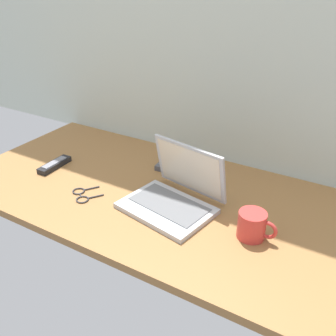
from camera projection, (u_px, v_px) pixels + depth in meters
desk at (159, 196)px, 1.42m from camera, size 1.60×0.76×0.03m
laptop at (175, 194)px, 1.32m from camera, size 0.35×0.32×0.21m
coffee_mug at (253, 225)px, 1.16m from camera, size 0.13×0.09×0.09m
remote_control_near at (167, 161)px, 1.62m from camera, size 0.06×0.16×0.02m
remote_control_far at (55, 165)px, 1.59m from camera, size 0.05×0.16×0.02m
eyeglasses at (82, 195)px, 1.39m from camera, size 0.13×0.14×0.01m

